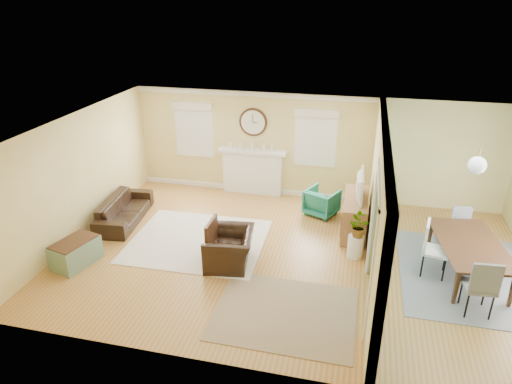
{
  "coord_description": "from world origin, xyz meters",
  "views": [
    {
      "loc": [
        1.07,
        -7.64,
        4.85
      ],
      "look_at": [
        -0.8,
        0.3,
        1.2
      ],
      "focal_mm": 32.0,
      "sensor_mm": 36.0,
      "label": 1
    }
  ],
  "objects_px": {
    "credenza": "(355,215)",
    "dining_table": "(469,260)",
    "sofa": "(124,210)",
    "eames_chair": "(230,248)",
    "green_chair": "(322,202)"
  },
  "relations": [
    {
      "from": "green_chair",
      "to": "eames_chair",
      "type": "bearing_deg",
      "value": 83.47
    },
    {
      "from": "sofa",
      "to": "credenza",
      "type": "relative_size",
      "value": 1.26
    },
    {
      "from": "sofa",
      "to": "eames_chair",
      "type": "distance_m",
      "value": 3.05
    },
    {
      "from": "dining_table",
      "to": "green_chair",
      "type": "bearing_deg",
      "value": 48.67
    },
    {
      "from": "green_chair",
      "to": "dining_table",
      "type": "relative_size",
      "value": 0.35
    },
    {
      "from": "credenza",
      "to": "dining_table",
      "type": "bearing_deg",
      "value": -30.39
    },
    {
      "from": "sofa",
      "to": "credenza",
      "type": "distance_m",
      "value": 5.14
    },
    {
      "from": "green_chair",
      "to": "credenza",
      "type": "height_order",
      "value": "credenza"
    },
    {
      "from": "sofa",
      "to": "credenza",
      "type": "bearing_deg",
      "value": -88.9
    },
    {
      "from": "eames_chair",
      "to": "green_chair",
      "type": "relative_size",
      "value": 1.48
    },
    {
      "from": "credenza",
      "to": "green_chair",
      "type": "bearing_deg",
      "value": 138.67
    },
    {
      "from": "green_chair",
      "to": "sofa",
      "type": "bearing_deg",
      "value": 41.68
    },
    {
      "from": "sofa",
      "to": "green_chair",
      "type": "height_order",
      "value": "green_chair"
    },
    {
      "from": "eames_chair",
      "to": "credenza",
      "type": "height_order",
      "value": "credenza"
    },
    {
      "from": "dining_table",
      "to": "credenza",
      "type": "bearing_deg",
      "value": 51.91
    }
  ]
}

